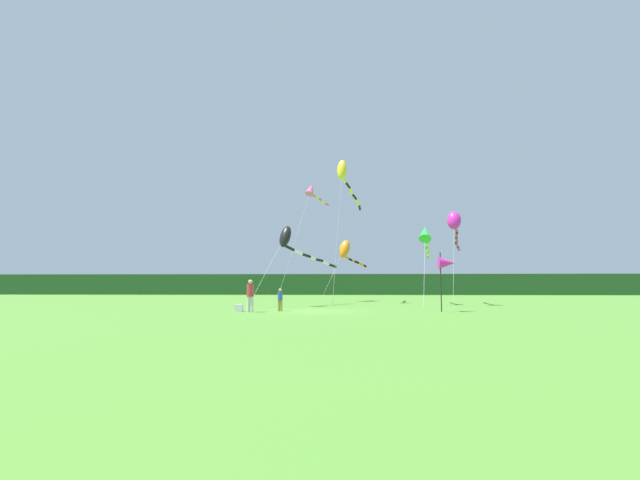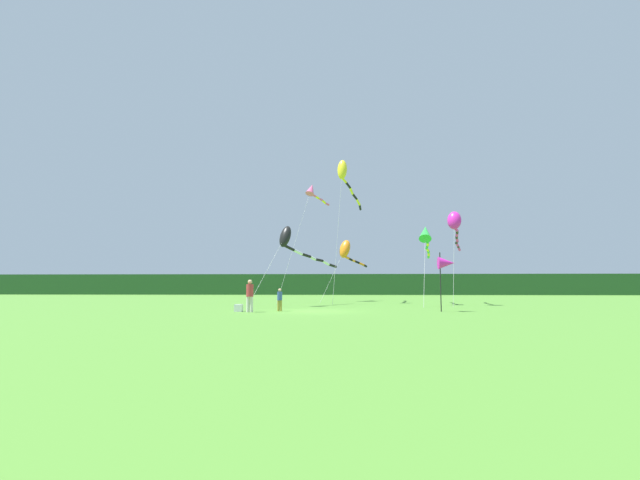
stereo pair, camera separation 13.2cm
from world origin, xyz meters
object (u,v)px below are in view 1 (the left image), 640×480
object	(u,v)px
person_adult	(250,294)
kite_black	(292,241)
kite_rainbow	(312,191)
kite_green	(425,235)
cooler_box	(239,308)
kite_yellow	(345,176)
person_child	(280,298)
kite_orange	(345,250)
kite_magenta	(455,224)
banner_flag_pole	(446,264)

from	to	relation	value
person_adult	kite_black	world-z (taller)	kite_black
kite_rainbow	kite_black	xyz separation A→B (m)	(-0.80, -9.31, -5.55)
kite_rainbow	kite_green	size ratio (longest dim) A/B	1.23
cooler_box	kite_yellow	bearing A→B (deg)	64.44
person_child	kite_yellow	world-z (taller)	kite_yellow
kite_yellow	kite_orange	distance (m)	7.02
cooler_box	kite_orange	xyz separation A→B (m)	(5.99, 16.07, 4.43)
kite_rainbow	kite_yellow	world-z (taller)	kite_yellow
person_child	cooler_box	world-z (taller)	person_child
person_child	kite_yellow	size ratio (longest dim) A/B	0.11
kite_magenta	cooler_box	bearing A→B (deg)	-147.81
cooler_box	kite_black	size ratio (longest dim) A/B	0.05
kite_green	person_adult	bearing A→B (deg)	-138.22
kite_rainbow	kite_green	distance (m)	12.11
person_adult	kite_green	bearing A→B (deg)	41.78
person_adult	kite_yellow	bearing A→B (deg)	67.94
banner_flag_pole	kite_black	xyz separation A→B (m)	(-9.45, 6.07, 1.87)
banner_flag_pole	kite_green	xyz separation A→B (m)	(0.48, 9.07, 2.57)
kite_rainbow	banner_flag_pole	bearing A→B (deg)	-60.64
kite_black	person_adult	bearing A→B (deg)	-101.28
kite_orange	kite_magenta	world-z (taller)	kite_magenta
kite_black	kite_yellow	bearing A→B (deg)	56.51
kite_black	cooler_box	bearing A→B (deg)	-107.80
kite_orange	person_adult	bearing A→B (deg)	-107.68
kite_yellow	kite_rainbow	bearing A→B (deg)	129.89
person_child	kite_magenta	distance (m)	15.45
kite_black	kite_yellow	xyz separation A→B (m)	(3.79, 5.73, 6.08)
kite_green	kite_orange	world-z (taller)	kite_green
kite_rainbow	kite_green	world-z (taller)	kite_rainbow
cooler_box	person_child	bearing A→B (deg)	14.01
kite_green	kite_orange	distance (m)	8.85
kite_magenta	kite_yellow	bearing A→B (deg)	156.61
person_child	cooler_box	size ratio (longest dim) A/B	3.06
person_child	kite_green	world-z (taller)	kite_green
person_child	cooler_box	bearing A→B (deg)	-165.99
kite_yellow	kite_orange	world-z (taller)	kite_yellow
cooler_box	banner_flag_pole	world-z (taller)	banner_flag_pole
kite_orange	kite_black	bearing A→B (deg)	-112.27
kite_magenta	person_adult	bearing A→B (deg)	-145.09
kite_yellow	kite_orange	xyz separation A→B (m)	(0.05, 3.66, -6.00)
cooler_box	kite_orange	bearing A→B (deg)	69.56
banner_flag_pole	kite_rainbow	distance (m)	19.14
banner_flag_pole	kite_magenta	bearing A→B (deg)	73.10
kite_magenta	kite_orange	bearing A→B (deg)	138.46
kite_green	cooler_box	bearing A→B (deg)	-141.28
cooler_box	kite_rainbow	distance (m)	19.04
banner_flag_pole	kite_black	bearing A→B (deg)	147.30
person_child	kite_yellow	xyz separation A→B (m)	(3.72, 11.86, 9.91)
kite_black	kite_yellow	world-z (taller)	kite_yellow
cooler_box	kite_green	xyz separation A→B (m)	(12.08, 9.69, 5.05)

